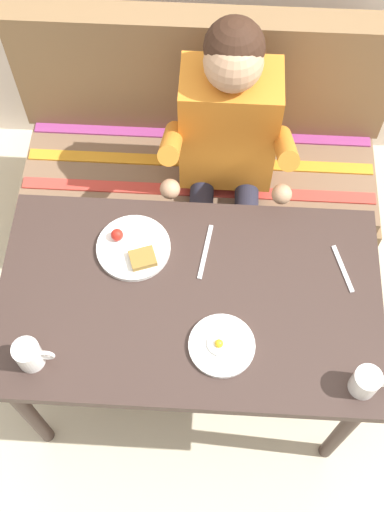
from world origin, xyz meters
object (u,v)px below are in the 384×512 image
Objects in this scene: plate_breakfast at (134,248)px; plate_eggs at (222,345)px; knife at (205,252)px; table at (189,308)px; coffee_mug_second at (29,355)px; coffee_mug at (366,382)px; fork at (343,269)px; person at (227,145)px; couch at (200,172)px.

plate_breakfast is 0.43m from plate_eggs.
table is at bearing -96.29° from knife.
knife is at bearing 38.74° from coffee_mug_second.
coffee_mug is 0.39m from fork.
coffee_mug is (0.70, -0.41, 0.04)m from plate_breakfast.
plate_eggs is at bearing -160.50° from fork.
person is at bearing 80.28° from table.
table is at bearing -99.72° from person.
couch is 12.20× the size of coffee_mug_second.
table is 7.06× the size of fork.
table is 0.83× the size of couch.
knife is (-0.44, 0.04, 0.00)m from fork.
knife is at bearing -85.95° from couch.
fork is at bearing 3.58° from knife.
person reaches higher than coffee_mug_second.
coffee_mug is (0.41, -0.10, 0.04)m from plate_eggs.
couch is 0.90m from fork.
couch is at bearing 102.53° from knife.
coffee_mug is at bearing -1.57° from coffee_mug_second.
couch is 0.76m from plate_breakfast.
coffee_mug is (0.52, -0.26, 0.13)m from table.
coffee_mug is (0.41, -0.85, 0.04)m from person.
plate_eggs reaches higher than table.
couch is 6.02× the size of plate_breakfast.
fork is at bearing 95.20° from coffee_mug.
person reaches higher than knife.
knife is (0.49, 0.39, -0.05)m from coffee_mug_second.
plate_eggs is 0.56m from coffee_mug_second.
person is 0.43m from knife.
knife is (0.04, -0.60, 0.40)m from couch.
table is 0.61m from person.
table is 0.50m from fork.
plate_breakfast is 1.20× the size of plate_eggs.
fork is at bearing -53.08° from couch.
person is 0.52m from plate_breakfast.
person is 6.08× the size of plate_eggs.
couch is at bearing 96.53° from plate_eggs.
plate_eggs is (0.11, -0.92, 0.41)m from couch.
knife is (0.23, 0.01, -0.01)m from plate_breakfast.
couch is 12.20× the size of coffee_mug.
person is (0.10, -0.17, 0.41)m from couch.
plate_eggs is (0.11, -0.16, 0.09)m from table.
coffee_mug_second is at bearing -132.78° from knife.
person is 10.27× the size of coffee_mug.
coffee_mug reaches higher than plate_breakfast.
person is 0.75m from plate_eggs.
fork is at bearing 20.98° from coffee_mug_second.
coffee_mug is at bearing -13.89° from plate_eggs.
coffee_mug_second is (-0.26, -0.39, 0.04)m from plate_breakfast.
couch reaches higher than plate_breakfast.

